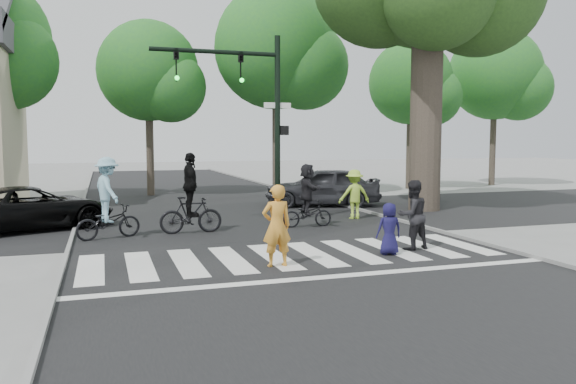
% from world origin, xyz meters
% --- Properties ---
extents(ground, '(120.00, 120.00, 0.00)m').
position_xyz_m(ground, '(0.00, 0.00, 0.00)').
color(ground, gray).
rests_on(ground, ground).
extents(road_stem, '(10.00, 70.00, 0.01)m').
position_xyz_m(road_stem, '(0.00, 5.00, 0.01)').
color(road_stem, black).
rests_on(road_stem, ground).
extents(road_cross, '(70.00, 10.00, 0.01)m').
position_xyz_m(road_cross, '(0.00, 8.00, 0.01)').
color(road_cross, black).
rests_on(road_cross, ground).
extents(curb_left, '(0.10, 70.00, 0.10)m').
position_xyz_m(curb_left, '(-5.05, 5.00, 0.05)').
color(curb_left, gray).
rests_on(curb_left, ground).
extents(curb_right, '(0.10, 70.00, 0.10)m').
position_xyz_m(curb_right, '(5.05, 5.00, 0.05)').
color(curb_right, gray).
rests_on(curb_right, ground).
extents(crosswalk, '(10.00, 3.85, 0.01)m').
position_xyz_m(crosswalk, '(0.00, 0.66, 0.01)').
color(crosswalk, silver).
rests_on(crosswalk, ground).
extents(traffic_signal, '(4.45, 0.29, 6.00)m').
position_xyz_m(traffic_signal, '(0.35, 6.20, 3.90)').
color(traffic_signal, black).
rests_on(traffic_signal, ground).
extents(bg_tree_2, '(5.04, 4.80, 8.40)m').
position_xyz_m(bg_tree_2, '(-1.76, 16.62, 5.78)').
color(bg_tree_2, brown).
rests_on(bg_tree_2, ground).
extents(bg_tree_3, '(6.30, 6.00, 10.20)m').
position_xyz_m(bg_tree_3, '(4.31, 15.27, 6.94)').
color(bg_tree_3, brown).
rests_on(bg_tree_3, ground).
extents(bg_tree_4, '(4.83, 4.60, 8.15)m').
position_xyz_m(bg_tree_4, '(12.23, 16.12, 5.64)').
color(bg_tree_4, brown).
rests_on(bg_tree_4, ground).
extents(bg_tree_5, '(5.67, 5.40, 9.30)m').
position_xyz_m(bg_tree_5, '(18.27, 16.69, 6.36)').
color(bg_tree_5, brown).
rests_on(bg_tree_5, ground).
extents(pedestrian_woman, '(0.66, 0.44, 1.75)m').
position_xyz_m(pedestrian_woman, '(-0.73, 0.03, 0.88)').
color(pedestrian_woman, orange).
rests_on(pedestrian_woman, ground).
extents(pedestrian_child, '(0.64, 0.45, 1.23)m').
position_xyz_m(pedestrian_child, '(2.13, 0.38, 0.61)').
color(pedestrian_child, '#161340').
rests_on(pedestrian_child, ground).
extents(pedestrian_adult, '(0.90, 0.74, 1.71)m').
position_xyz_m(pedestrian_adult, '(2.98, 0.77, 0.86)').
color(pedestrian_adult, black).
rests_on(pedestrian_adult, ground).
extents(cyclist_left, '(1.87, 1.30, 2.24)m').
position_xyz_m(cyclist_left, '(-4.10, 4.67, 0.97)').
color(cyclist_left, black).
rests_on(cyclist_left, ground).
extents(cyclist_mid, '(1.79, 1.08, 2.33)m').
position_xyz_m(cyclist_mid, '(-1.83, 4.89, 0.96)').
color(cyclist_mid, black).
rests_on(cyclist_mid, ground).
extents(cyclist_right, '(1.57, 1.47, 1.97)m').
position_xyz_m(cyclist_right, '(1.77, 4.95, 0.88)').
color(cyclist_right, black).
rests_on(cyclist_right, ground).
extents(car_suv, '(5.23, 3.82, 1.32)m').
position_xyz_m(car_suv, '(-6.28, 7.04, 0.66)').
color(car_suv, black).
rests_on(car_suv, ground).
extents(car_grey, '(5.00, 3.15, 1.59)m').
position_xyz_m(car_grey, '(4.30, 10.01, 0.79)').
color(car_grey, '#2D2D32').
rests_on(car_grey, ground).
extents(bystander_hivis, '(1.13, 0.69, 1.69)m').
position_xyz_m(bystander_hivis, '(3.93, 6.15, 0.85)').
color(bystander_hivis, '#A2CE39').
rests_on(bystander_hivis, ground).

